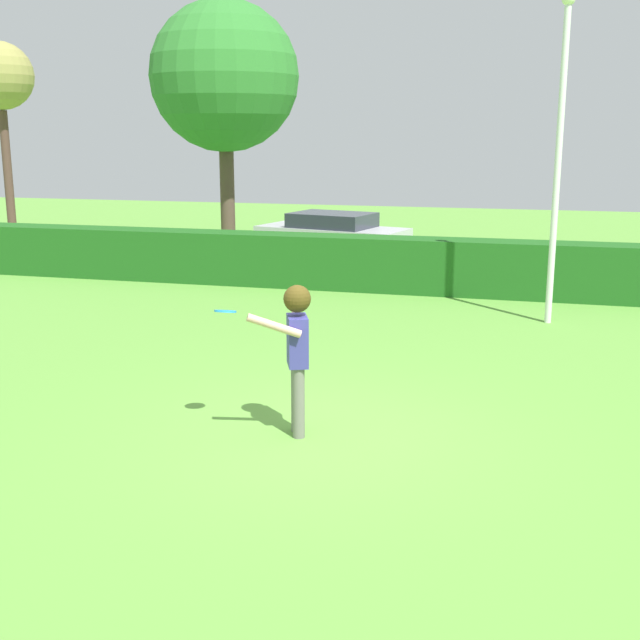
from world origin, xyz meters
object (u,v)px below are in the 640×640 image
at_px(person, 297,342).
at_px(oak_tree, 224,77).
at_px(lamppost, 559,146).
at_px(parked_car_silver, 332,233).
at_px(willow_tree, 0,79).
at_px(frisbee, 225,311).

relative_size(person, oak_tree, 0.25).
bearing_deg(oak_tree, lamppost, -37.58).
distance_m(parked_car_silver, oak_tree, 5.32).
distance_m(person, lamppost, 7.58).
height_order(parked_car_silver, willow_tree, willow_tree).
distance_m(frisbee, oak_tree, 15.08).
bearing_deg(frisbee, willow_tree, 132.14).
xyz_separation_m(lamppost, oak_tree, (-9.02, 6.94, 1.75)).
relative_size(lamppost, willow_tree, 0.92).
bearing_deg(willow_tree, person, -46.04).
bearing_deg(oak_tree, parked_car_silver, -1.60).
relative_size(frisbee, lamppost, 0.04).
height_order(willow_tree, oak_tree, oak_tree).
bearing_deg(frisbee, oak_tree, 111.17).
xyz_separation_m(frisbee, parked_car_silver, (-2.13, 13.59, -0.75)).
relative_size(person, frisbee, 6.91).
bearing_deg(oak_tree, frisbee, -68.83).
relative_size(person, willow_tree, 0.28).
bearing_deg(lamppost, willow_tree, 154.76).
height_order(parked_car_silver, oak_tree, oak_tree).
xyz_separation_m(lamppost, willow_tree, (-17.12, 8.07, 1.91)).
height_order(person, oak_tree, oak_tree).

